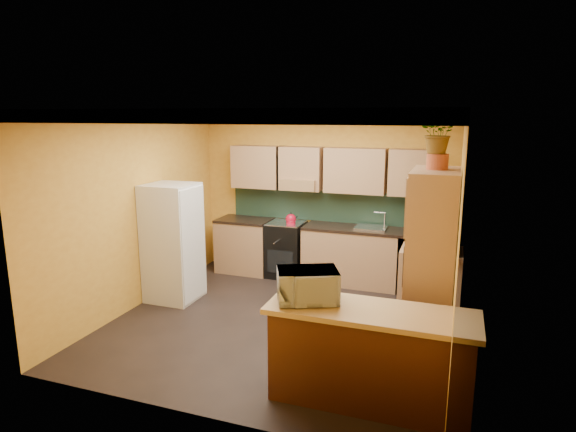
% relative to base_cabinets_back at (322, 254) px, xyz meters
% --- Properties ---
extents(room_shell, '(4.24, 4.24, 2.72)m').
position_rel_base_cabinets_back_xyz_m(room_shell, '(-0.05, -1.52, 1.65)').
color(room_shell, black).
rests_on(room_shell, ground).
extents(base_cabinets_back, '(3.65, 0.60, 0.88)m').
position_rel_base_cabinets_back_xyz_m(base_cabinets_back, '(0.00, 0.00, 0.00)').
color(base_cabinets_back, tan).
rests_on(base_cabinets_back, ground).
extents(countertop_back, '(3.65, 0.62, 0.04)m').
position_rel_base_cabinets_back_xyz_m(countertop_back, '(0.00, -0.00, 0.46)').
color(countertop_back, black).
rests_on(countertop_back, base_cabinets_back).
extents(stove, '(0.58, 0.58, 0.91)m').
position_rel_base_cabinets_back_xyz_m(stove, '(-0.62, -0.00, 0.02)').
color(stove, black).
rests_on(stove, ground).
extents(kettle, '(0.18, 0.18, 0.18)m').
position_rel_base_cabinets_back_xyz_m(kettle, '(-0.53, -0.05, 0.56)').
color(kettle, '#B30B25').
rests_on(kettle, stove).
extents(sink, '(0.48, 0.40, 0.03)m').
position_rel_base_cabinets_back_xyz_m(sink, '(0.78, 0.00, 0.50)').
color(sink, silver).
rests_on(sink, countertop_back).
extents(base_cabinets_right, '(0.60, 0.80, 0.88)m').
position_rel_base_cabinets_back_xyz_m(base_cabinets_right, '(1.73, -0.76, 0.00)').
color(base_cabinets_right, tan).
rests_on(base_cabinets_right, ground).
extents(countertop_right, '(0.62, 0.80, 0.04)m').
position_rel_base_cabinets_back_xyz_m(countertop_right, '(1.73, -0.76, 0.46)').
color(countertop_right, black).
rests_on(countertop_right, base_cabinets_right).
extents(fridge, '(0.68, 0.66, 1.70)m').
position_rel_base_cabinets_back_xyz_m(fridge, '(-1.82, -1.52, 0.41)').
color(fridge, silver).
rests_on(fridge, ground).
extents(pantry, '(0.48, 0.90, 2.10)m').
position_rel_base_cabinets_back_xyz_m(pantry, '(1.78, -2.13, 0.61)').
color(pantry, tan).
rests_on(pantry, ground).
extents(fern_pot, '(0.22, 0.22, 0.16)m').
position_rel_base_cabinets_back_xyz_m(fern_pot, '(1.78, -2.08, 1.74)').
color(fern_pot, '#9D4426').
rests_on(fern_pot, pantry).
extents(fern, '(0.45, 0.41, 0.44)m').
position_rel_base_cabinets_back_xyz_m(fern, '(1.78, -2.08, 2.04)').
color(fern, tan).
rests_on(fern, fern_pot).
extents(breakfast_bar, '(1.80, 0.55, 0.88)m').
position_rel_base_cabinets_back_xyz_m(breakfast_bar, '(1.33, -3.19, 0.00)').
color(breakfast_bar, '#492011').
rests_on(breakfast_bar, ground).
extents(bar_top, '(1.90, 0.65, 0.05)m').
position_rel_base_cabinets_back_xyz_m(bar_top, '(1.33, -3.19, 0.47)').
color(bar_top, tan).
rests_on(bar_top, breakfast_bar).
extents(microwave, '(0.67, 0.58, 0.31)m').
position_rel_base_cabinets_back_xyz_m(microwave, '(0.73, -3.19, 0.65)').
color(microwave, silver).
rests_on(microwave, bar_top).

